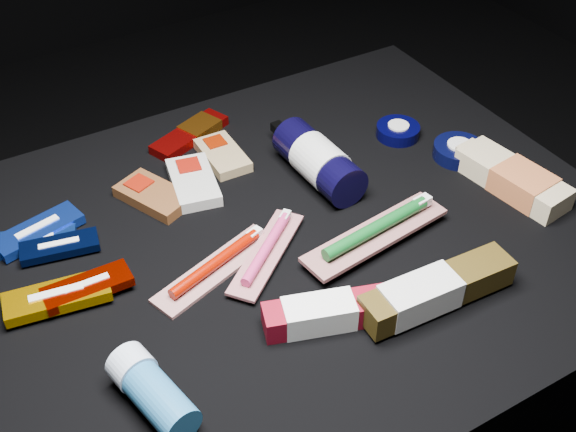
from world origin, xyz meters
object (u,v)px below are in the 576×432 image
bodywash_bottle (514,180)px  deodorant_stick (152,391)px  lotion_bottle (318,161)px  toothpaste_carton_red (331,312)px

bodywash_bottle → deodorant_stick: 0.64m
lotion_bottle → toothpaste_carton_red: bearing=-120.7°
lotion_bottle → deodorant_stick: lotion_bottle is taller
bodywash_bottle → lotion_bottle: bearing=136.9°
deodorant_stick → toothpaste_carton_red: size_ratio=0.66×
toothpaste_carton_red → bodywash_bottle: bearing=30.4°
lotion_bottle → bodywash_bottle: lotion_bottle is taller
lotion_bottle → bodywash_bottle: bearing=-37.4°
deodorant_stick → bodywash_bottle: bearing=-3.5°
bodywash_bottle → deodorant_stick: size_ratio=1.53×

